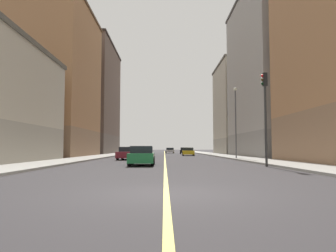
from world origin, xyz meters
TOP-DOWN VIEW (x-y plane):
  - ground_plane at (0.00, 0.00)m, footprint 400.00×400.00m
  - sidewalk_left at (9.02, 49.00)m, footprint 3.58×168.00m
  - sidewalk_right at (-9.02, 49.00)m, footprint 3.58×168.00m
  - lane_center_stripe at (0.00, 49.00)m, footprint 0.16×154.00m
  - building_left_mid at (15.56, 35.18)m, footprint 9.78×20.14m
  - building_left_far at (15.56, 53.95)m, footprint 9.78×15.22m
  - building_right_midblock at (-15.56, 35.89)m, footprint 9.78×17.03m
  - building_right_distant at (-15.56, 57.32)m, footprint 9.78×20.56m
  - traffic_light_left_near at (6.82, 12.44)m, footprint 0.40×0.32m
  - street_lamp_left_near at (7.84, 25.85)m, footprint 0.36×0.36m
  - car_maroon at (-3.97, 25.18)m, footprint 2.07×4.52m
  - car_yellow at (3.82, 42.71)m, footprint 2.09×4.63m
  - car_black at (4.14, 57.47)m, footprint 2.03×4.45m
  - car_white at (1.20, 64.67)m, footprint 2.06×4.20m
  - car_green at (-1.68, 14.16)m, footprint 1.85×4.13m
  - car_silver at (-4.10, 42.39)m, footprint 2.09×4.64m
  - car_blue at (-3.71, 31.78)m, footprint 1.99×4.49m

SIDE VIEW (x-z plane):
  - ground_plane at x=0.00m, z-range 0.00..0.00m
  - lane_center_stripe at x=0.00m, z-range 0.00..0.01m
  - sidewalk_left at x=9.02m, z-range 0.00..0.15m
  - sidewalk_right at x=-9.02m, z-range 0.00..0.15m
  - car_white at x=1.20m, z-range -0.02..1.26m
  - car_yellow at x=3.82m, z-range -0.02..1.28m
  - car_black at x=4.14m, z-range -0.02..1.30m
  - car_blue at x=-3.71m, z-range -0.02..1.34m
  - car_maroon at x=-3.97m, z-range -0.02..1.35m
  - car_green at x=-1.68m, z-range -0.02..1.37m
  - car_silver at x=-4.10m, z-range -0.01..1.38m
  - traffic_light_left_near at x=6.82m, z-range 0.91..7.31m
  - street_lamp_left_near at x=7.84m, z-range 0.92..8.74m
  - building_left_far at x=15.56m, z-range 0.01..17.99m
  - building_right_midblock at x=-15.56m, z-range 0.01..21.37m
  - building_right_distant at x=-15.56m, z-range 0.01..22.86m
  - building_left_mid at x=15.56m, z-range 0.01..23.39m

